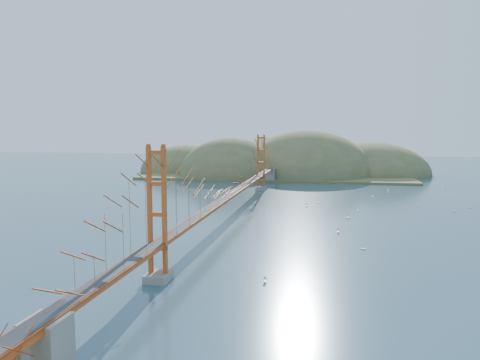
# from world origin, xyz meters

# --- Properties ---
(ground) EXTENTS (320.00, 320.00, 0.00)m
(ground) POSITION_xyz_m (0.00, 0.00, 0.00)
(ground) COLOR #314F62
(ground) RESTS_ON ground
(bridge) EXTENTS (2.20, 94.40, 12.00)m
(bridge) POSITION_xyz_m (0.00, 0.18, 7.01)
(bridge) COLOR gray
(bridge) RESTS_ON ground
(far_headlands) EXTENTS (84.00, 58.00, 25.00)m
(far_headlands) POSITION_xyz_m (2.21, 68.52, 0.00)
(far_headlands) COLOR olive
(far_headlands) RESTS_ON ground
(sailboat_3) EXTENTS (0.64, 0.64, 0.68)m
(sailboat_3) POSITION_xyz_m (12.35, 14.96, 0.15)
(sailboat_3) COLOR white
(sailboat_3) RESTS_ON ground
(sailboat_16) EXTENTS (0.65, 0.65, 0.72)m
(sailboat_16) POSITION_xyz_m (10.52, 10.89, 0.16)
(sailboat_16) COLOR white
(sailboat_16) RESTS_ON ground
(sailboat_8) EXTENTS (0.50, 0.41, 0.59)m
(sailboat_8) POSITION_xyz_m (28.84, 15.31, 0.14)
(sailboat_8) COLOR white
(sailboat_8) RESTS_ON ground
(sailboat_15) EXTENTS (0.50, 0.56, 0.63)m
(sailboat_15) POSITION_xyz_m (26.22, 33.72, 0.14)
(sailboat_15) COLOR white
(sailboat_15) RESTS_ON ground
(sailboat_7) EXTENTS (0.54, 0.51, 0.60)m
(sailboat_7) POSITION_xyz_m (36.89, 14.38, 0.14)
(sailboat_7) COLOR white
(sailboat_7) RESTS_ON ground
(sailboat_4) EXTENTS (0.63, 0.63, 0.69)m
(sailboat_4) POSITION_xyz_m (33.60, 10.86, 0.15)
(sailboat_4) COLOR white
(sailboat_4) RESTS_ON ground
(sailboat_12) EXTENTS (0.57, 0.49, 0.66)m
(sailboat_12) POSITION_xyz_m (22.37, 24.64, 0.15)
(sailboat_12) COLOR white
(sailboat_12) RESTS_ON ground
(sailboat_14) EXTENTS (0.50, 0.50, 0.56)m
(sailboat_14) POSITION_xyz_m (18.67, 8.08, 0.13)
(sailboat_14) COLOR white
(sailboat_14) RESTS_ON ground
(sailboat_0) EXTENTS (0.59, 0.66, 0.75)m
(sailboat_0) POSITION_xyz_m (15.37, -7.99, 0.16)
(sailboat_0) COLOR white
(sailboat_0) RESTS_ON ground
(sailboat_1) EXTENTS (0.68, 0.68, 0.71)m
(sailboat_1) POSITION_xyz_m (16.97, 1.85, 0.15)
(sailboat_1) COLOR white
(sailboat_1) RESTS_ON ground
(sailboat_10) EXTENTS (0.53, 0.57, 0.64)m
(sailboat_10) POSITION_xyz_m (9.00, -28.61, 0.15)
(sailboat_10) COLOR white
(sailboat_10) RESTS_ON ground
(sailboat_6) EXTENTS (0.57, 0.57, 0.62)m
(sailboat_6) POSITION_xyz_m (17.91, -15.86, 0.14)
(sailboat_6) COLOR white
(sailboat_6) RESTS_ON ground
(sailboat_extra_0) EXTENTS (0.45, 0.52, 0.60)m
(sailboat_extra_0) POSITION_xyz_m (38.63, 39.06, 0.14)
(sailboat_extra_0) COLOR white
(sailboat_extra_0) RESTS_ON ground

